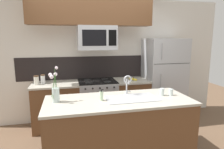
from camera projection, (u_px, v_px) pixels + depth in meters
name	position (u px, v px, depth m)	size (l,w,h in m)	color
ground_plane	(106.00, 145.00, 3.36)	(10.00, 10.00, 0.00)	brown
rear_partition	(108.00, 60.00, 4.41)	(5.20, 0.10, 2.60)	silver
splash_band	(95.00, 67.00, 4.32)	(3.20, 0.01, 0.48)	black
back_counter_left	(57.00, 106.00, 3.95)	(0.91, 0.65, 0.91)	brown
back_counter_right	(131.00, 100.00, 4.30)	(0.71, 0.65, 0.91)	brown
stove_range	(98.00, 102.00, 4.14)	(0.76, 0.64, 0.93)	#A8AAAF
microwave	(97.00, 38.00, 3.87)	(0.74, 0.40, 0.46)	#A8AAAF
upper_cabinet_band	(91.00, 9.00, 3.73)	(2.32, 0.34, 0.60)	brown
refrigerator	(163.00, 79.00, 4.40)	(0.82, 0.74, 1.77)	#A8AAAF
storage_jar_tall	(36.00, 80.00, 3.76)	(0.09, 0.09, 0.17)	silver
storage_jar_medium	(43.00, 79.00, 3.84)	(0.08, 0.08, 0.18)	silver
banana_bunch	(133.00, 79.00, 4.16)	(0.19, 0.15, 0.08)	yellow
island_counter	(119.00, 129.00, 2.97)	(2.11, 0.88, 0.91)	brown
kitchen_sink	(132.00, 103.00, 2.94)	(0.76, 0.44, 0.16)	#ADAFB5
sink_faucet	(127.00, 82.00, 3.10)	(0.14, 0.14, 0.31)	#B7BABF
dish_soap_bottle	(101.00, 96.00, 2.82)	(0.06, 0.05, 0.16)	beige
drinking_glass	(162.00, 92.00, 3.06)	(0.07, 0.07, 0.11)	silver
spare_glass	(171.00, 92.00, 3.07)	(0.07, 0.07, 0.10)	silver
flower_vase	(55.00, 92.00, 2.74)	(0.14, 0.16, 0.49)	silver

